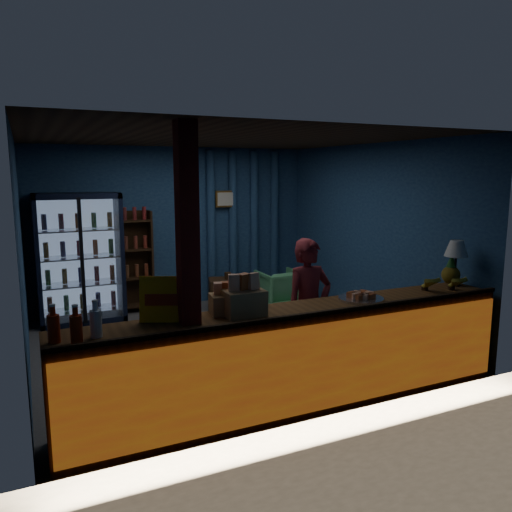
{
  "coord_description": "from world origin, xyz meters",
  "views": [
    {
      "loc": [
        -2.23,
        -5.77,
        2.19
      ],
      "look_at": [
        0.35,
        -0.2,
        1.16
      ],
      "focal_mm": 35.0,
      "sensor_mm": 36.0,
      "label": 1
    }
  ],
  "objects_px": {
    "green_chair": "(280,289)",
    "pastry_tray": "(361,297)",
    "table_lamp": "(456,250)",
    "shopkeeper": "(309,309)"
  },
  "relations": [
    {
      "from": "green_chair",
      "to": "pastry_tray",
      "type": "xyz_separation_m",
      "value": [
        -0.76,
        -3.19,
        0.67
      ]
    },
    {
      "from": "green_chair",
      "to": "table_lamp",
      "type": "distance_m",
      "value": 3.32
    },
    {
      "from": "pastry_tray",
      "to": "shopkeeper",
      "type": "bearing_deg",
      "value": 116.22
    },
    {
      "from": "table_lamp",
      "to": "green_chair",
      "type": "bearing_deg",
      "value": 100.42
    },
    {
      "from": "shopkeeper",
      "to": "pastry_tray",
      "type": "relative_size",
      "value": 3.36
    },
    {
      "from": "shopkeeper",
      "to": "pastry_tray",
      "type": "distance_m",
      "value": 0.65
    },
    {
      "from": "pastry_tray",
      "to": "table_lamp",
      "type": "distance_m",
      "value": 1.39
    },
    {
      "from": "shopkeeper",
      "to": "pastry_tray",
      "type": "xyz_separation_m",
      "value": [
        0.27,
        -0.55,
        0.22
      ]
    },
    {
      "from": "pastry_tray",
      "to": "table_lamp",
      "type": "xyz_separation_m",
      "value": [
        1.33,
        0.09,
        0.37
      ]
    },
    {
      "from": "green_chair",
      "to": "pastry_tray",
      "type": "distance_m",
      "value": 3.35
    }
  ]
}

